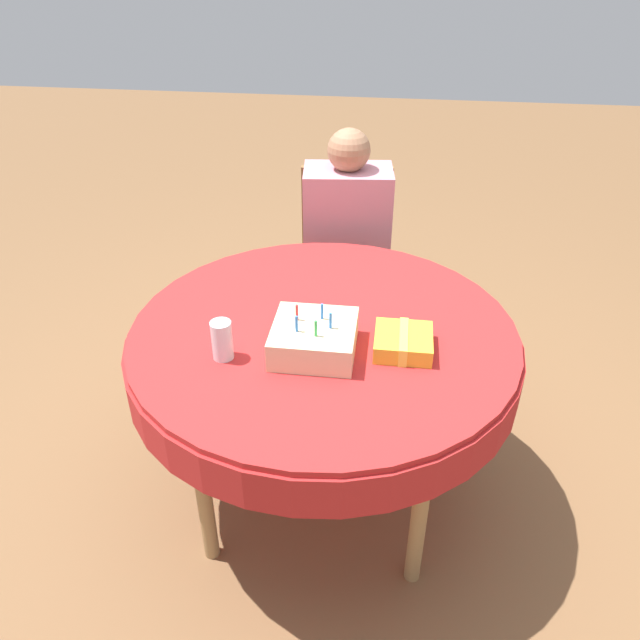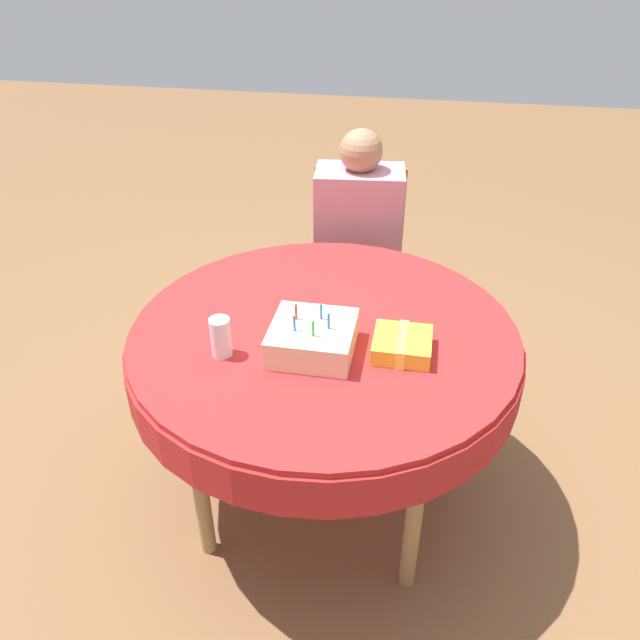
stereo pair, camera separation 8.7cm
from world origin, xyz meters
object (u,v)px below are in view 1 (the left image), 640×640
birthday_cake (314,338)px  gift_box (403,342)px  drinking_glass (222,340)px  chair (346,262)px  person (347,234)px

birthday_cake → gift_box: bearing=8.6°
gift_box → drinking_glass: bearing=-168.5°
chair → birthday_cake: chair is taller
person → gift_box: person is taller
person → gift_box: (0.25, -0.92, 0.10)m
chair → person: person is taller
chair → birthday_cake: size_ratio=3.60×
birthday_cake → person: bearing=89.5°
gift_box → birthday_cake: bearing=-171.4°
birthday_cake → gift_box: 0.26m
chair → gift_box: size_ratio=4.96×
drinking_glass → person: bearing=75.5°
person → drinking_glass: bearing=-110.4°
birthday_cake → gift_box: (0.26, 0.04, -0.02)m
chair → drinking_glass: size_ratio=7.21×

